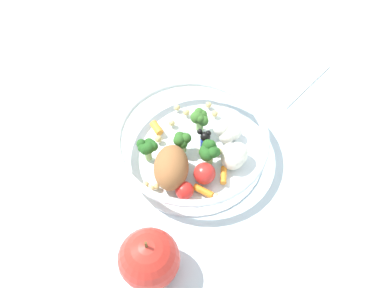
{
  "coord_description": "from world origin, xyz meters",
  "views": [
    {
      "loc": [
        0.17,
        0.35,
        0.59
      ],
      "look_at": [
        -0.01,
        -0.01,
        0.03
      ],
      "focal_mm": 41.76,
      "sensor_mm": 36.0,
      "label": 1
    }
  ],
  "objects": [
    {
      "name": "ground_plane",
      "position": [
        0.0,
        0.0,
        0.0
      ],
      "size": [
        2.4,
        2.4,
        0.0
      ],
      "primitive_type": "plane",
      "color": "silver"
    },
    {
      "name": "food_container",
      "position": [
        -0.01,
        0.0,
        0.03
      ],
      "size": [
        0.24,
        0.24,
        0.06
      ],
      "color": "white",
      "rests_on": "ground_plane"
    },
    {
      "name": "loose_apple",
      "position": [
        0.13,
        0.14,
        0.04
      ],
      "size": [
        0.08,
        0.08,
        0.09
      ],
      "color": "red",
      "rests_on": "ground_plane"
    },
    {
      "name": "folded_napkin",
      "position": [
        -0.23,
        -0.1,
        0.0
      ],
      "size": [
        0.17,
        0.17,
        0.01
      ],
      "primitive_type": "cube",
      "rotation": [
        0.0,
        0.0,
        0.37
      ],
      "color": "white",
      "rests_on": "ground_plane"
    }
  ]
}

